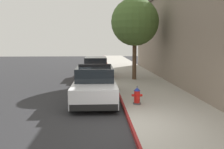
% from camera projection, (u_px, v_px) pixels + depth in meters
% --- Properties ---
extents(ground_plane, '(33.14, 60.00, 0.20)m').
position_uv_depth(ground_plane, '(55.00, 81.00, 16.91)').
color(ground_plane, '#2B2B2D').
extents(sidewalk_pavement, '(3.48, 60.00, 0.14)m').
position_uv_depth(sidewalk_pavement, '(137.00, 78.00, 17.22)').
color(sidewalk_pavement, '#ADA89E').
rests_on(sidewalk_pavement, ground).
extents(curb_painted_edge, '(0.08, 60.00, 0.14)m').
position_uv_depth(curb_painted_edge, '(113.00, 78.00, 17.12)').
color(curb_painted_edge, maroon).
rests_on(curb_painted_edge, ground).
extents(storefront_building, '(7.33, 24.04, 6.51)m').
position_uv_depth(storefront_building, '(222.00, 33.00, 15.19)').
color(storefront_building, gray).
rests_on(storefront_building, ground).
extents(police_cruiser, '(1.94, 4.84, 1.68)m').
position_uv_depth(police_cruiser, '(95.00, 84.00, 10.78)').
color(police_cruiser, white).
rests_on(police_cruiser, ground).
extents(parked_car_silver_ahead, '(1.94, 4.84, 1.56)m').
position_uv_depth(parked_car_silver_ahead, '(96.00, 68.00, 17.93)').
color(parked_car_silver_ahead, maroon).
rests_on(parked_car_silver_ahead, ground).
extents(fire_hydrant, '(0.44, 0.40, 0.76)m').
position_uv_depth(fire_hydrant, '(137.00, 96.00, 9.57)').
color(fire_hydrant, '#4C4C51').
rests_on(fire_hydrant, sidewalk_pavement).
extents(street_tree, '(3.22, 3.22, 5.53)m').
position_uv_depth(street_tree, '(135.00, 22.00, 15.73)').
color(street_tree, brown).
rests_on(street_tree, sidewalk_pavement).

